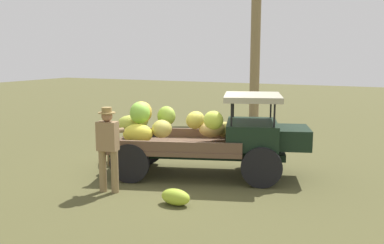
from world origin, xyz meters
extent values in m
plane|color=brown|center=(0.00, 0.00, 0.00)|extent=(60.00, 60.00, 0.00)
cube|color=black|center=(0.38, 0.22, 0.48)|extent=(3.94, 1.66, 0.16)
cylinder|color=black|center=(1.51, 1.43, 0.43)|extent=(0.86, 0.40, 0.86)
cylinder|color=black|center=(2.01, -0.09, 0.43)|extent=(0.86, 0.40, 0.86)
cylinder|color=black|center=(-1.15, 0.56, 0.43)|extent=(0.86, 0.40, 0.86)
cylinder|color=black|center=(-0.65, -0.96, 0.43)|extent=(0.86, 0.40, 0.86)
cube|color=brown|center=(-0.05, 0.08, 0.66)|extent=(3.39, 2.57, 0.10)
cube|color=brown|center=(-0.30, 0.84, 0.82)|extent=(2.88, 1.01, 0.22)
cube|color=brown|center=(0.20, -0.68, 0.82)|extent=(2.88, 1.01, 0.22)
cube|color=black|center=(1.57, 0.61, 0.98)|extent=(1.52, 1.79, 0.55)
cube|color=black|center=(2.42, 0.89, 0.93)|extent=(1.00, 1.23, 0.44)
cylinder|color=black|center=(1.78, 1.36, 1.53)|extent=(0.04, 0.04, 0.55)
cylinder|color=black|center=(2.19, 0.13, 1.53)|extent=(0.04, 0.04, 0.55)
cylinder|color=black|center=(0.95, 1.08, 1.53)|extent=(0.04, 0.04, 0.55)
cylinder|color=black|center=(1.35, -0.15, 1.53)|extent=(0.04, 0.04, 0.55)
cube|color=#ABA48B|center=(1.57, 0.61, 1.81)|extent=(1.63, 1.82, 0.12)
ellipsoid|color=gold|center=(-0.71, -0.53, 0.99)|extent=(0.80, 0.71, 0.48)
ellipsoid|color=#86C240|center=(-0.78, -0.32, 1.44)|extent=(0.64, 0.65, 0.54)
ellipsoid|color=#C0B34D|center=(-0.28, -0.20, 1.09)|extent=(0.50, 0.61, 0.54)
ellipsoid|color=#D0BD53|center=(0.80, 0.92, 0.98)|extent=(0.60, 0.55, 0.39)
ellipsoid|color=gold|center=(-0.85, -0.15, 1.42)|extent=(0.80, 0.76, 0.65)
ellipsoid|color=#94B941|center=(-1.23, 0.36, 1.18)|extent=(0.65, 0.50, 0.46)
ellipsoid|color=gold|center=(0.23, 0.49, 1.22)|extent=(0.74, 0.68, 0.58)
ellipsoid|color=tan|center=(0.60, 0.62, 1.02)|extent=(0.80, 0.79, 0.43)
ellipsoid|color=#B5C448|center=(-1.23, -0.08, 1.10)|extent=(0.70, 0.63, 0.53)
ellipsoid|color=#B7CC3E|center=(0.93, -0.11, 1.35)|extent=(0.57, 0.61, 0.51)
ellipsoid|color=#8BAC36|center=(-0.29, 0.03, 1.35)|extent=(0.57, 0.50, 0.49)
cylinder|color=olive|center=(-0.82, -1.68, 0.43)|extent=(0.15, 0.15, 0.86)
cylinder|color=olive|center=(-0.56, -1.64, 0.43)|extent=(0.15, 0.15, 0.86)
cube|color=#92734F|center=(-0.69, -1.66, 1.15)|extent=(0.44, 0.31, 0.58)
cylinder|color=#92734F|center=(-0.81, -1.58, 1.23)|extent=(0.37, 0.34, 0.10)
cylinder|color=#92734F|center=(-0.61, -1.54, 1.23)|extent=(0.27, 0.40, 0.10)
sphere|color=#A0714D|center=(-0.69, -1.66, 1.55)|extent=(0.22, 0.22, 0.22)
cylinder|color=#9A7E48|center=(-0.69, -1.66, 1.61)|extent=(0.34, 0.34, 0.02)
cylinder|color=#9A7E48|center=(-0.69, -1.66, 1.67)|extent=(0.20, 0.20, 0.10)
cube|color=olive|center=(-1.86, 0.29, 0.25)|extent=(0.72, 0.72, 0.50)
ellipsoid|color=#A8C334|center=(0.86, -1.75, 0.15)|extent=(0.60, 0.36, 0.30)
cylinder|color=olive|center=(-1.04, 9.31, 4.01)|extent=(0.42, 0.42, 8.02)
camera|label=1|loc=(4.31, -8.32, 2.76)|focal=39.40mm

